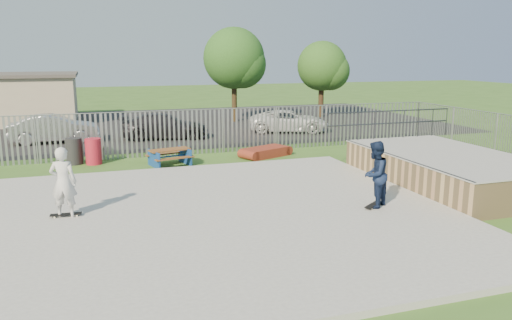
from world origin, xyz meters
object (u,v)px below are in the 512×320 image
object	(u,v)px
car_silver	(54,129)
car_white	(289,121)
tree_mid	(234,58)
skater_white	(63,182)
tree_right	(322,66)
skater_navy	(375,175)
car_dark	(165,126)
trash_bin_red	(93,151)
picnic_table	(170,157)
funbox	(266,152)
trash_bin_grey	(74,151)

from	to	relation	value
car_silver	car_white	world-z (taller)	car_silver
tree_mid	skater_white	bearing A→B (deg)	-118.26
car_silver	tree_mid	size ratio (longest dim) A/B	0.70
tree_right	skater_navy	xyz separation A→B (m)	(-8.05, -20.46, -2.48)
car_dark	tree_right	bearing A→B (deg)	-54.83
car_silver	car_dark	size ratio (longest dim) A/B	0.94
skater_navy	skater_white	size ratio (longest dim) A/B	1.00
skater_navy	skater_white	xyz separation A→B (m)	(-8.26, 1.80, 0.00)
car_dark	skater_navy	xyz separation A→B (m)	(3.86, -14.47, 0.41)
car_white	skater_navy	bearing A→B (deg)	-173.16
trash_bin_red	tree_right	world-z (taller)	tree_right
picnic_table	car_dark	xyz separation A→B (m)	(0.72, 6.59, 0.34)
funbox	tree_right	world-z (taller)	tree_right
picnic_table	skater_navy	xyz separation A→B (m)	(4.58, -7.88, 0.75)
funbox	car_dark	world-z (taller)	car_dark
tree_right	skater_white	size ratio (longest dim) A/B	2.81
picnic_table	trash_bin_red	size ratio (longest dim) A/B	1.77
car_dark	skater_white	bearing A→B (deg)	169.33
tree_mid	skater_white	xyz separation A→B (m)	(-9.80, -18.24, -3.05)
trash_bin_grey	car_white	distance (m)	12.67
funbox	skater_navy	distance (m)	8.45
tree_mid	tree_right	bearing A→B (deg)	3.64
trash_bin_red	car_dark	world-z (taller)	car_dark
trash_bin_grey	car_dark	distance (m)	6.74
picnic_table	skater_white	size ratio (longest dim) A/B	0.99
car_dark	skater_navy	size ratio (longest dim) A/B	2.41
skater_navy	tree_mid	bearing A→B (deg)	-130.05
picnic_table	tree_right	bearing A→B (deg)	31.00
funbox	skater_white	distance (m)	10.37
tree_mid	skater_navy	xyz separation A→B (m)	(-1.54, -20.05, -3.05)
trash_bin_red	tree_mid	xyz separation A→B (m)	(9.03, 10.94, 3.61)
car_silver	tree_right	world-z (taller)	tree_right
funbox	car_silver	size ratio (longest dim) A/B	0.52
car_silver	skater_white	size ratio (longest dim) A/B	2.28
tree_mid	skater_navy	size ratio (longest dim) A/B	3.25
car_dark	trash_bin_grey	bearing A→B (deg)	147.94
funbox	skater_navy	bearing A→B (deg)	-111.11
picnic_table	trash_bin_grey	bearing A→B (deg)	144.23
car_white	tree_right	xyz separation A→B (m)	(4.77, 5.84, 2.94)
tree_mid	tree_right	distance (m)	6.55
picnic_table	car_white	size ratio (longest dim) A/B	0.42
funbox	skater_navy	size ratio (longest dim) A/B	1.18
tree_right	car_silver	bearing A→B (deg)	-162.46
picnic_table	funbox	bearing A→B (deg)	-7.03
trash_bin_grey	trash_bin_red	bearing A→B (deg)	-18.04
car_silver	skater_white	xyz separation A→B (m)	(1.05, -13.17, 0.37)
trash_bin_grey	car_silver	xyz separation A→B (m)	(-1.07, 5.62, 0.19)
picnic_table	trash_bin_red	world-z (taller)	trash_bin_red
picnic_table	car_white	world-z (taller)	car_white
trash_bin_red	trash_bin_grey	world-z (taller)	trash_bin_grey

